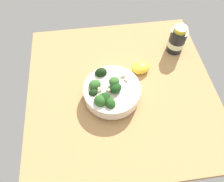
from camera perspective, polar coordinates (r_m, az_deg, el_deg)
The scene contains 4 objects.
ground_plane at distance 80.96cm, azimuth 2.44°, elevation 0.26°, with size 69.32×69.32×3.25cm, color tan.
bowl_of_broccoli at distance 73.67cm, azimuth -0.35°, elevation -0.13°, with size 19.85×19.85×10.49cm.
lemon_wedge at distance 83.46cm, azimuth 7.73°, elevation 6.21°, with size 7.21×5.52×3.88cm, color yellow.
bottle_tall at distance 91.76cm, azimuth 17.00°, elevation 12.84°, with size 6.74×6.74×11.90cm.
Camera 1 is at (43.17, -9.27, 66.24)cm, focal length 34.09 mm.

